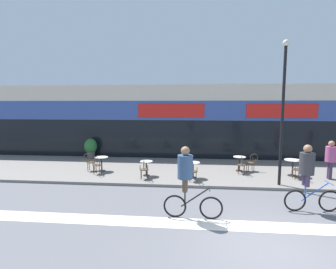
{
  "coord_description": "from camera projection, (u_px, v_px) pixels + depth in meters",
  "views": [
    {
      "loc": [
        -1.89,
        -6.21,
        3.5
      ],
      "look_at": [
        -3.16,
        6.72,
        2.0
      ],
      "focal_mm": 28.0,
      "sensor_mm": 36.0,
      "label": 1
    }
  ],
  "objects": [
    {
      "name": "sidewalk_slab",
      "position": [
        230.0,
        171.0,
        13.52
      ],
      "size": [
        40.0,
        5.5,
        0.12
      ],
      "primitive_type": "cube",
      "color": "slate",
      "rests_on": "ground"
    },
    {
      "name": "bistro_table_0",
      "position": [
        102.0,
        161.0,
        13.29
      ],
      "size": [
        0.67,
        0.67,
        0.73
      ],
      "color": "black",
      "rests_on": "sidewalk_slab"
    },
    {
      "name": "bistro_table_1",
      "position": [
        146.0,
        165.0,
        12.43
      ],
      "size": [
        0.6,
        0.6,
        0.7
      ],
      "color": "black",
      "rests_on": "sidewalk_slab"
    },
    {
      "name": "ground_plane",
      "position": [
        270.0,
        249.0,
        6.36
      ],
      "size": [
        120.0,
        120.0,
        0.0
      ],
      "primitive_type": "plane",
      "color": "#5B5B60"
    },
    {
      "name": "bistro_table_2",
      "position": [
        193.0,
        167.0,
        12.07
      ],
      "size": [
        0.63,
        0.63,
        0.73
      ],
      "color": "black",
      "rests_on": "sidewalk_slab"
    },
    {
      "name": "planter_pot",
      "position": [
        91.0,
        147.0,
        16.47
      ],
      "size": [
        0.79,
        0.79,
        1.24
      ],
      "color": "#4C4C51",
      "rests_on": "sidewalk_slab"
    },
    {
      "name": "cyclist_1",
      "position": [
        187.0,
        177.0,
        7.97
      ],
      "size": [
        1.83,
        0.51,
        2.24
      ],
      "rotation": [
        0.0,
        0.0,
        -0.04
      ],
      "color": "black",
      "rests_on": "ground"
    },
    {
      "name": "cyclist_0",
      "position": [
        308.0,
        173.0,
        8.47
      ],
      "size": [
        1.83,
        0.53,
        2.22
      ],
      "rotation": [
        0.0,
        0.0,
        0.06
      ],
      "color": "black",
      "rests_on": "ground"
    },
    {
      "name": "cafe_chair_0_side",
      "position": [
        90.0,
        161.0,
        13.35
      ],
      "size": [
        0.6,
        0.45,
        0.9
      ],
      "rotation": [
        0.0,
        0.0,
        0.13
      ],
      "color": "#4C3823",
      "rests_on": "sidewalk_slab"
    },
    {
      "name": "bike_lane_stripe",
      "position": [
        259.0,
        227.0,
        7.53
      ],
      "size": [
        36.0,
        0.7,
        0.01
      ],
      "primitive_type": "cube",
      "color": "silver",
      "rests_on": "ground"
    },
    {
      "name": "cafe_chair_3_side",
      "position": [
        252.0,
        161.0,
        13.27
      ],
      "size": [
        0.59,
        0.44,
        0.9
      ],
      "rotation": [
        0.0,
        0.0,
        3.25
      ],
      "color": "#4C3823",
      "rests_on": "sidewalk_slab"
    },
    {
      "name": "lamp_post",
      "position": [
        283.0,
        104.0,
        10.68
      ],
      "size": [
        0.26,
        0.26,
        5.94
      ],
      "color": "black",
      "rests_on": "sidewalk_slab"
    },
    {
      "name": "cafe_chair_0_near",
      "position": [
        97.0,
        164.0,
        12.68
      ],
      "size": [
        0.42,
        0.58,
        0.9
      ],
      "rotation": [
        0.0,
        0.0,
        1.53
      ],
      "color": "#4C3823",
      "rests_on": "sidewalk_slab"
    },
    {
      "name": "storefront_facade",
      "position": [
        221.0,
        121.0,
        17.91
      ],
      "size": [
        40.0,
        4.06,
        4.71
      ],
      "color": "beige",
      "rests_on": "ground"
    },
    {
      "name": "cafe_chair_2_near",
      "position": [
        193.0,
        170.0,
        11.45
      ],
      "size": [
        0.4,
        0.58,
        0.9
      ],
      "rotation": [
        0.0,
        0.0,
        1.57
      ],
      "color": "#4C3823",
      "rests_on": "sidewalk_slab"
    },
    {
      "name": "bistro_table_4",
      "position": [
        293.0,
        164.0,
        12.4
      ],
      "size": [
        0.78,
        0.78,
        0.77
      ],
      "color": "black",
      "rests_on": "sidewalk_slab"
    },
    {
      "name": "pedestrian_near_end",
      "position": [
        331.0,
        156.0,
        11.82
      ],
      "size": [
        0.51,
        0.51,
        1.76
      ],
      "rotation": [
        0.0,
        0.0,
        3.0
      ],
      "color": "#382D47",
      "rests_on": "sidewalk_slab"
    },
    {
      "name": "cafe_chair_4_near",
      "position": [
        298.0,
        168.0,
        11.78
      ],
      "size": [
        0.42,
        0.59,
        0.9
      ],
      "rotation": [
        0.0,
        0.0,
        1.63
      ],
      "color": "#4C3823",
      "rests_on": "sidewalk_slab"
    },
    {
      "name": "bistro_table_3",
      "position": [
        239.0,
        161.0,
        13.32
      ],
      "size": [
        0.62,
        0.62,
        0.74
      ],
      "color": "black",
      "rests_on": "sidewalk_slab"
    },
    {
      "name": "cafe_chair_3_near",
      "position": [
        241.0,
        164.0,
        12.7
      ],
      "size": [
        0.45,
        0.6,
        0.9
      ],
      "rotation": [
        0.0,
        0.0,
        1.45
      ],
      "color": "#4C3823",
      "rests_on": "sidewalk_slab"
    },
    {
      "name": "cafe_chair_1_near",
      "position": [
        144.0,
        168.0,
        11.81
      ],
      "size": [
        0.45,
        0.6,
        0.9
      ],
      "rotation": [
        0.0,
        0.0,
        1.7
      ],
      "color": "#4C3823",
      "rests_on": "sidewalk_slab"
    }
  ]
}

